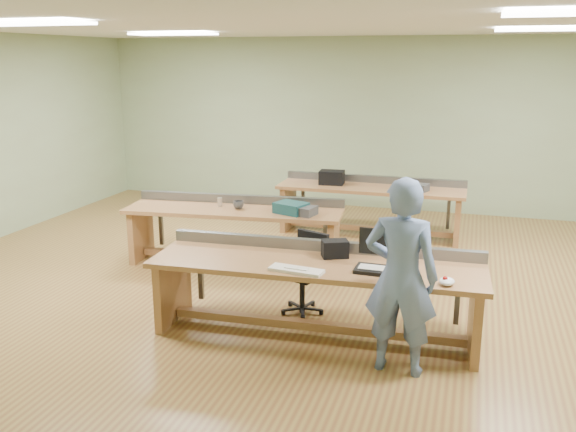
% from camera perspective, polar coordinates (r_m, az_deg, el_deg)
% --- Properties ---
extents(floor, '(10.00, 10.00, 0.00)m').
position_cam_1_polar(floor, '(7.46, 2.26, -6.14)').
color(floor, olive).
rests_on(floor, ground).
extents(ceiling, '(10.00, 10.00, 0.00)m').
position_cam_1_polar(ceiling, '(6.98, 2.52, 17.55)').
color(ceiling, silver).
rests_on(ceiling, wall_back).
extents(wall_back, '(10.00, 0.04, 3.00)m').
position_cam_1_polar(wall_back, '(10.95, 7.83, 8.51)').
color(wall_back, '#8DA77E').
rests_on(wall_back, floor).
extents(wall_front, '(10.00, 0.04, 3.00)m').
position_cam_1_polar(wall_front, '(3.46, -14.95, -5.18)').
color(wall_front, '#8DA77E').
rests_on(wall_front, floor).
extents(fluor_panels, '(6.20, 3.50, 0.03)m').
position_cam_1_polar(fluor_panels, '(6.98, 2.52, 17.30)').
color(fluor_panels, white).
rests_on(fluor_panels, ceiling).
extents(workbench_front, '(3.22, 1.02, 0.86)m').
position_cam_1_polar(workbench_front, '(5.92, 2.65, -5.97)').
color(workbench_front, '#96623F').
rests_on(workbench_front, floor).
extents(workbench_mid, '(2.87, 1.05, 0.86)m').
position_cam_1_polar(workbench_mid, '(7.97, -5.01, -0.61)').
color(workbench_mid, '#96623F').
rests_on(workbench_mid, floor).
extents(workbench_back, '(2.80, 0.75, 0.86)m').
position_cam_1_polar(workbench_back, '(9.35, 7.73, 1.60)').
color(workbench_back, '#96623F').
rests_on(workbench_back, floor).
extents(person, '(0.65, 0.45, 1.72)m').
position_cam_1_polar(person, '(5.22, 10.52, -5.64)').
color(person, slate).
rests_on(person, floor).
extents(laptop_base, '(0.32, 0.27, 0.03)m').
position_cam_1_polar(laptop_base, '(5.63, 7.93, -4.98)').
color(laptop_base, black).
rests_on(laptop_base, workbench_front).
extents(laptop_screen, '(0.32, 0.02, 0.25)m').
position_cam_1_polar(laptop_screen, '(5.67, 8.25, -2.36)').
color(laptop_screen, black).
rests_on(laptop_screen, laptop_base).
extents(keyboard, '(0.52, 0.23, 0.03)m').
position_cam_1_polar(keyboard, '(5.57, 0.79, -5.09)').
color(keyboard, silver).
rests_on(keyboard, workbench_front).
extents(trackball_mouse, '(0.16, 0.18, 0.07)m').
position_cam_1_polar(trackball_mouse, '(5.42, 14.65, -5.94)').
color(trackball_mouse, white).
rests_on(trackball_mouse, workbench_front).
extents(camera_bag, '(0.29, 0.25, 0.17)m').
position_cam_1_polar(camera_bag, '(5.96, 4.41, -3.07)').
color(camera_bag, black).
rests_on(camera_bag, workbench_front).
extents(task_chair, '(0.59, 0.59, 0.85)m').
position_cam_1_polar(task_chair, '(6.52, 1.57, -6.34)').
color(task_chair, black).
rests_on(task_chair, floor).
extents(parts_bin_teal, '(0.46, 0.40, 0.13)m').
position_cam_1_polar(parts_bin_teal, '(7.62, 0.29, 0.76)').
color(parts_bin_teal, '#143C41').
rests_on(parts_bin_teal, workbench_mid).
extents(parts_bin_grey, '(0.45, 0.34, 0.11)m').
position_cam_1_polar(parts_bin_grey, '(7.56, 1.07, 0.56)').
color(parts_bin_grey, '#343436').
rests_on(parts_bin_grey, workbench_mid).
extents(mug, '(0.17, 0.17, 0.11)m').
position_cam_1_polar(mug, '(7.86, -4.66, 1.05)').
color(mug, '#343436').
rests_on(mug, workbench_mid).
extents(drinks_can, '(0.08, 0.08, 0.11)m').
position_cam_1_polar(drinks_can, '(8.02, -6.39, 1.31)').
color(drinks_can, silver).
rests_on(drinks_can, workbench_mid).
extents(storage_box_back, '(0.38, 0.28, 0.21)m').
position_cam_1_polar(storage_box_back, '(9.39, 4.11, 3.62)').
color(storage_box_back, black).
rests_on(storage_box_back, workbench_back).
extents(tray_back, '(0.32, 0.28, 0.11)m').
position_cam_1_polar(tray_back, '(9.10, 12.12, 2.64)').
color(tray_back, '#343436').
rests_on(tray_back, workbench_back).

